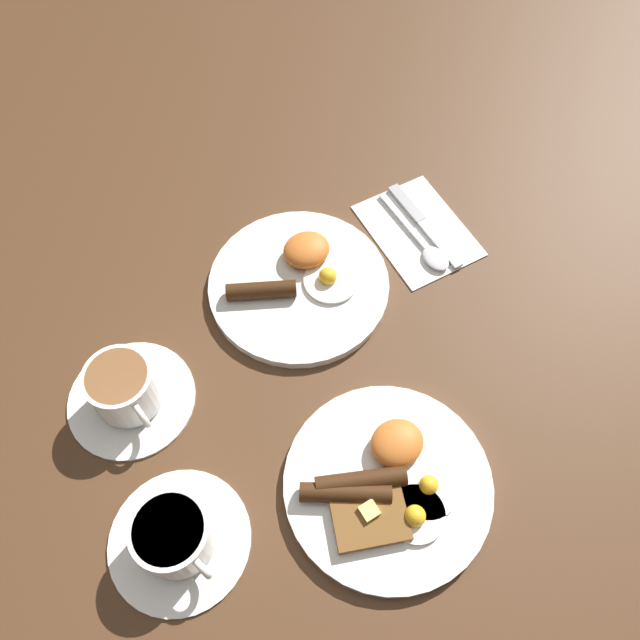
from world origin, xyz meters
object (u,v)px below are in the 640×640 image
at_px(teacup_far, 176,537).
at_px(knife, 421,220).
at_px(breakfast_plate_far, 387,484).
at_px(teacup_near, 126,391).
at_px(spoon, 429,250).
at_px(breakfast_plate_near, 299,281).

relative_size(teacup_far, knife, 0.94).
relative_size(breakfast_plate_far, teacup_far, 1.52).
bearing_deg(breakfast_plate_far, teacup_near, -48.88).
distance_m(breakfast_plate_far, teacup_near, 0.35).
distance_m(breakfast_plate_far, teacup_far, 0.26).
bearing_deg(knife, teacup_far, -64.10).
xyz_separation_m(breakfast_plate_far, spoon, (-0.25, -0.27, -0.00)).
distance_m(knife, spoon, 0.06).
xyz_separation_m(breakfast_plate_near, knife, (-0.22, -0.01, -0.00)).
distance_m(breakfast_plate_near, breakfast_plate_far, 0.32).
height_order(breakfast_plate_near, teacup_far, teacup_far).
relative_size(breakfast_plate_near, knife, 1.46).
relative_size(teacup_near, knife, 0.93).
bearing_deg(knife, breakfast_plate_near, -88.24).
height_order(breakfast_plate_far, knife, breakfast_plate_far).
height_order(teacup_near, spoon, teacup_near).
bearing_deg(teacup_near, breakfast_plate_near, -170.10).
xyz_separation_m(breakfast_plate_near, breakfast_plate_far, (0.05, 0.31, 0.00)).
relative_size(breakfast_plate_far, teacup_near, 1.53).
bearing_deg(spoon, breakfast_plate_far, -44.36).
height_order(teacup_far, knife, teacup_far).
bearing_deg(spoon, breakfast_plate_near, -104.66).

